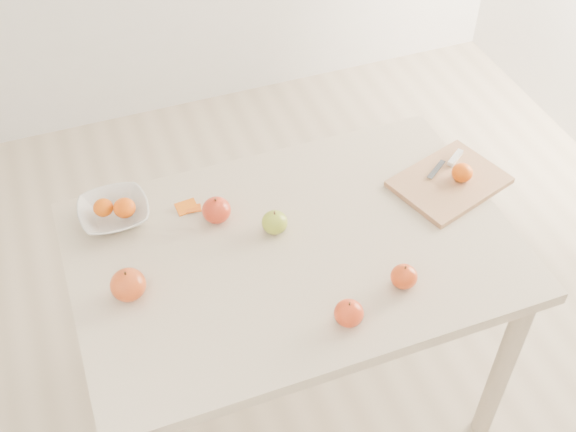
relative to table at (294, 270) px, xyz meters
name	(u,v)px	position (x,y,z in m)	size (l,w,h in m)	color
ground	(293,392)	(0.00, 0.00, -0.65)	(3.50, 3.50, 0.00)	#C6B293
table	(294,270)	(0.00, 0.00, 0.00)	(1.20, 0.80, 0.75)	beige
cutting_board	(449,182)	(0.52, 0.07, 0.11)	(0.31, 0.23, 0.02)	#A97E54
board_tangerine	(462,173)	(0.55, 0.06, 0.14)	(0.06, 0.06, 0.05)	#C83607
fruit_bowl	(114,213)	(-0.44, 0.27, 0.12)	(0.19, 0.19, 0.05)	silver
bowl_tangerine_near	(103,208)	(-0.46, 0.28, 0.14)	(0.06, 0.06, 0.05)	#CE4707
bowl_tangerine_far	(124,208)	(-0.41, 0.26, 0.15)	(0.06, 0.06, 0.05)	#CC4507
orange_peel_a	(187,208)	(-0.24, 0.24, 0.10)	(0.06, 0.04, 0.00)	orange
orange_peel_b	(193,209)	(-0.22, 0.23, 0.10)	(0.04, 0.04, 0.00)	#C44F0D
paring_knife	(452,160)	(0.56, 0.14, 0.12)	(0.16, 0.09, 0.01)	white
apple_green	(275,222)	(-0.03, 0.07, 0.13)	(0.07, 0.07, 0.07)	olive
apple_red_c	(349,313)	(0.04, -0.28, 0.13)	(0.07, 0.07, 0.07)	#A0200C
apple_red_b	(128,285)	(-0.45, -0.01, 0.14)	(0.09, 0.09, 0.08)	#A4180D
apple_red_e	(404,277)	(0.22, -0.22, 0.13)	(0.07, 0.07, 0.06)	maroon
apple_red_a	(216,210)	(-0.17, 0.17, 0.14)	(0.08, 0.08, 0.07)	#950701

